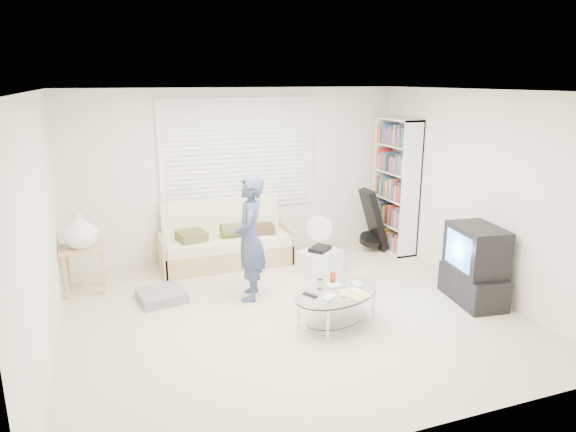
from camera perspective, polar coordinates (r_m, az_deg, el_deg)
name	(u,v)px	position (r m, az deg, el deg)	size (l,w,h in m)	color
ground	(290,313)	(6.03, 0.28, -10.76)	(5.00, 5.00, 0.00)	#C2B597
room_shell	(276,167)	(5.96, -1.30, 5.44)	(5.02, 4.52, 2.51)	white
window_blinds	(239,154)	(7.60, -5.48, 6.86)	(2.32, 0.08, 1.62)	silver
futon_sofa	(226,244)	(7.50, -6.93, -3.11)	(1.88, 0.76, 0.92)	tan
grey_floor_pillow	(162,295)	(6.52, -13.85, -8.55)	(0.53, 0.53, 0.12)	gray
side_table	(81,233)	(6.82, -22.04, -1.81)	(0.53, 0.42, 1.04)	tan
bookshelf	(395,186)	(8.08, 11.85, 3.31)	(0.32, 0.86, 2.05)	white
guitar_case	(373,224)	(8.08, 9.43, -0.88)	(0.41, 0.36, 0.96)	black
floor_fan	(318,233)	(7.71, 3.33, -1.88)	(0.41, 0.27, 0.66)	white
storage_bin	(320,261)	(7.16, 3.56, -5.02)	(0.62, 0.50, 0.38)	white
tv_unit	(475,265)	(6.56, 20.02, -5.18)	(0.58, 0.92, 0.94)	black
coffee_table	(337,298)	(5.64, 5.47, -9.07)	(1.27, 1.06, 0.52)	silver
standing_person	(250,239)	(6.19, -4.24, -2.52)	(0.55, 0.36, 1.52)	navy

